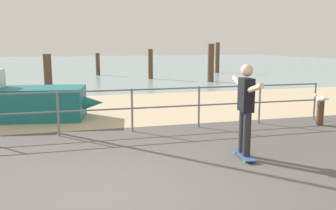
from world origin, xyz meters
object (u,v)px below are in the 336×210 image
Objects in this scene: skateboard at (244,155)px; skateboarder at (246,104)px; seagull at (321,98)px; sailboat at (8,102)px; bollard_short at (320,114)px.

skateboarder is at bearing -153.43° from skateboard.
seagull is (3.12, 1.94, 0.65)m from skateboard.
sailboat is 10.76× the size of seagull.
skateboarder reaches higher than seagull.
seagull is at bearing 31.87° from skateboard.
sailboat is at bearing 159.89° from bollard_short.
seagull reaches higher than bollard_short.
skateboarder is (-0.00, -0.00, 0.95)m from skateboard.
bollard_short is at bearing 31.63° from skateboard.
skateboarder is at bearing -45.49° from sailboat.
bollard_short is (3.12, 1.92, 0.25)m from skateboard.
sailboat is at bearing 159.99° from seagull.
sailboat reaches higher than seagull.
bollard_short is at bearing -20.11° from sailboat.
skateboarder is 2.57× the size of bollard_short.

